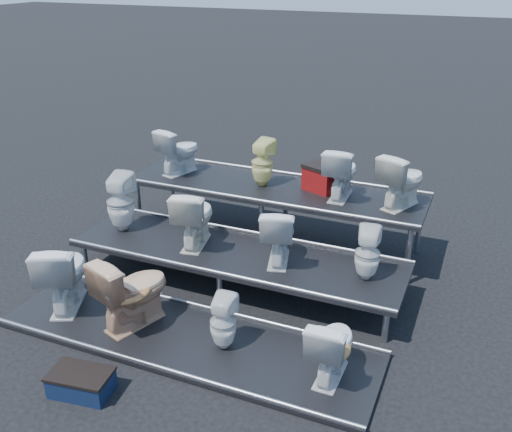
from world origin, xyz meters
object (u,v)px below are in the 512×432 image
at_px(toilet_5, 194,217).
at_px(toilet_10, 341,172).
at_px(toilet_9, 262,163).
at_px(red_crate, 322,179).
at_px(toilet_8, 179,151).
at_px(step_stool, 82,384).
at_px(toilet_3, 332,346).
at_px(toilet_4, 120,202).
at_px(toilet_11, 402,180).
at_px(toilet_1, 132,290).
at_px(toilet_6, 278,234).
at_px(toilet_0, 64,273).
at_px(toilet_7, 368,253).
at_px(toilet_2, 223,322).

relative_size(toilet_5, toilet_10, 1.08).
relative_size(toilet_9, red_crate, 1.52).
bearing_deg(toilet_8, step_stool, 122.42).
xyz_separation_m(toilet_9, step_stool, (-0.33, -3.70, -1.09)).
relative_size(toilet_3, toilet_4, 0.88).
height_order(toilet_3, toilet_5, toilet_5).
bearing_deg(toilet_3, step_stool, 27.98).
relative_size(toilet_11, step_stool, 1.26).
height_order(toilet_9, step_stool, toilet_9).
relative_size(toilet_1, toilet_6, 1.20).
xyz_separation_m(toilet_3, step_stool, (-2.13, -1.10, -0.30)).
bearing_deg(toilet_1, toilet_9, -80.89).
relative_size(toilet_0, toilet_8, 1.24).
height_order(toilet_1, toilet_10, toilet_10).
bearing_deg(toilet_3, toilet_0, 0.70).
bearing_deg(toilet_7, toilet_2, 40.92).
distance_m(toilet_0, toilet_4, 1.35).
xyz_separation_m(toilet_8, toilet_9, (1.34, 0.00, -0.01)).
bearing_deg(step_stool, toilet_5, 83.33).
bearing_deg(toilet_9, toilet_2, 114.28).
relative_size(toilet_2, toilet_5, 0.80).
relative_size(toilet_10, step_stool, 1.24).
bearing_deg(toilet_5, toilet_11, -162.01).
xyz_separation_m(toilet_0, toilet_11, (3.33, 2.60, 0.73)).
distance_m(toilet_7, toilet_9, 2.27).
distance_m(toilet_8, toilet_10, 2.47).
bearing_deg(toilet_6, step_stool, 50.14).
distance_m(toilet_1, toilet_9, 2.73).
distance_m(toilet_2, toilet_5, 1.72).
height_order(toilet_4, step_stool, toilet_4).
height_order(toilet_5, toilet_11, toilet_11).
bearing_deg(toilet_11, toilet_9, 23.47).
bearing_deg(toilet_11, toilet_2, 87.02).
height_order(toilet_4, toilet_6, toilet_4).
distance_m(toilet_5, step_stool, 2.51).
bearing_deg(red_crate, toilet_6, -72.28).
relative_size(toilet_3, red_crate, 1.58).
height_order(toilet_6, toilet_9, toilet_9).
bearing_deg(toilet_3, toilet_10, -74.94).
bearing_deg(toilet_5, toilet_4, -11.32).
distance_m(toilet_1, toilet_8, 2.83).
xyz_separation_m(toilet_7, step_stool, (-2.15, -2.40, -0.67)).
bearing_deg(toilet_2, toilet_1, -2.71).
relative_size(toilet_0, step_stool, 1.50).
height_order(toilet_7, step_stool, toilet_7).
height_order(toilet_0, toilet_3, toilet_0).
distance_m(toilet_1, toilet_6, 1.80).
bearing_deg(toilet_8, toilet_5, 143.42).
relative_size(toilet_0, toilet_7, 1.35).
distance_m(toilet_6, toilet_9, 1.54).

